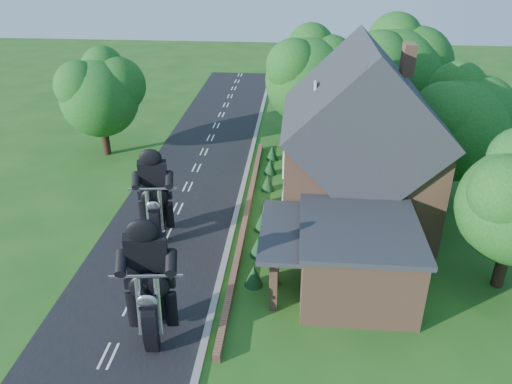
# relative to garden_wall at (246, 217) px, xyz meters

# --- Properties ---
(ground) EXTENTS (120.00, 120.00, 0.00)m
(ground) POSITION_rel_garden_wall_xyz_m (-4.30, -5.00, -0.20)
(ground) COLOR #215518
(ground) RESTS_ON ground
(road) EXTENTS (7.00, 80.00, 0.02)m
(road) POSITION_rel_garden_wall_xyz_m (-4.30, -5.00, -0.19)
(road) COLOR black
(road) RESTS_ON ground
(kerb) EXTENTS (0.30, 80.00, 0.12)m
(kerb) POSITION_rel_garden_wall_xyz_m (-0.65, -5.00, -0.14)
(kerb) COLOR gray
(kerb) RESTS_ON ground
(garden_wall) EXTENTS (0.30, 22.00, 0.40)m
(garden_wall) POSITION_rel_garden_wall_xyz_m (0.00, 0.00, 0.00)
(garden_wall) COLOR #8C6147
(garden_wall) RESTS_ON ground
(house) EXTENTS (9.54, 8.64, 10.24)m
(house) POSITION_rel_garden_wall_xyz_m (6.19, 1.00, 4.14)
(house) COLOR #8C6147
(house) RESTS_ON ground
(annex) EXTENTS (7.05, 5.94, 3.44)m
(annex) POSITION_rel_garden_wall_xyz_m (5.57, -5.80, 1.57)
(annex) COLOR #8C6147
(annex) RESTS_ON ground
(tree_house_right) EXTENTS (6.51, 6.00, 8.40)m
(tree_house_right) POSITION_rel_garden_wall_xyz_m (12.35, 3.62, 4.99)
(tree_house_right) COLOR black
(tree_house_right) RESTS_ON ground
(tree_behind_house) EXTENTS (7.81, 7.20, 10.08)m
(tree_behind_house) POSITION_rel_garden_wall_xyz_m (9.88, 11.14, 6.03)
(tree_behind_house) COLOR black
(tree_behind_house) RESTS_ON ground
(tree_behind_left) EXTENTS (6.94, 6.40, 9.16)m
(tree_behind_left) POSITION_rel_garden_wall_xyz_m (3.86, 12.13, 5.53)
(tree_behind_left) COLOR black
(tree_behind_left) RESTS_ON ground
(tree_far_road) EXTENTS (6.08, 5.60, 7.84)m
(tree_far_road) POSITION_rel_garden_wall_xyz_m (-11.16, 9.11, 4.64)
(tree_far_road) COLOR black
(tree_far_road) RESTS_ON ground
(shrub_a) EXTENTS (0.90, 0.90, 1.10)m
(shrub_a) POSITION_rel_garden_wall_xyz_m (1.00, -6.00, 0.35)
(shrub_a) COLOR #113617
(shrub_a) RESTS_ON ground
(shrub_b) EXTENTS (0.90, 0.90, 1.10)m
(shrub_b) POSITION_rel_garden_wall_xyz_m (1.00, -3.50, 0.35)
(shrub_b) COLOR #113617
(shrub_b) RESTS_ON ground
(shrub_c) EXTENTS (0.90, 0.90, 1.10)m
(shrub_c) POSITION_rel_garden_wall_xyz_m (1.00, -1.00, 0.35)
(shrub_c) COLOR #113617
(shrub_c) RESTS_ON ground
(shrub_d) EXTENTS (0.90, 0.90, 1.10)m
(shrub_d) POSITION_rel_garden_wall_xyz_m (1.00, 4.00, 0.35)
(shrub_d) COLOR #113617
(shrub_d) RESTS_ON ground
(shrub_e) EXTENTS (0.90, 0.90, 1.10)m
(shrub_e) POSITION_rel_garden_wall_xyz_m (1.00, 6.50, 0.35)
(shrub_e) COLOR #113617
(shrub_e) RESTS_ON ground
(shrub_f) EXTENTS (0.90, 0.90, 1.10)m
(shrub_f) POSITION_rel_garden_wall_xyz_m (1.00, 9.00, 0.35)
(shrub_f) COLOR #113617
(shrub_f) RESTS_ON ground
(motorcycle_lead) EXTENTS (0.68, 1.89, 1.72)m
(motorcycle_lead) POSITION_rel_garden_wall_xyz_m (-2.68, -9.80, 0.66)
(motorcycle_lead) COLOR black
(motorcycle_lead) RESTS_ON ground
(motorcycle_follow) EXTENTS (0.63, 1.74, 1.58)m
(motorcycle_follow) POSITION_rel_garden_wall_xyz_m (-4.56, -2.24, 0.59)
(motorcycle_follow) COLOR black
(motorcycle_follow) RESTS_ON ground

